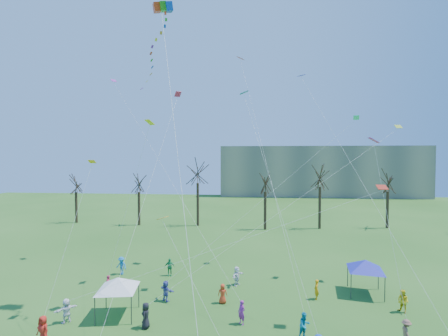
# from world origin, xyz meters

# --- Properties ---
(distant_building) EXTENTS (60.00, 14.00, 15.00)m
(distant_building) POSITION_xyz_m (22.00, 82.00, 7.50)
(distant_building) COLOR gray
(distant_building) RESTS_ON ground
(bare_tree_row) EXTENTS (70.17, 8.25, 11.45)m
(bare_tree_row) POSITION_xyz_m (2.66, 35.76, 7.15)
(bare_tree_row) COLOR black
(bare_tree_row) RESTS_ON ground
(big_box_kite) EXTENTS (3.43, 6.58, 24.24)m
(big_box_kite) POSITION_xyz_m (-5.63, 6.67, 19.60)
(big_box_kite) COLOR red
(big_box_kite) RESTS_ON ground
(canopy_tent_white) EXTENTS (3.80, 3.80, 2.89)m
(canopy_tent_white) POSITION_xyz_m (-8.43, 5.53, 2.45)
(canopy_tent_white) COLOR #3F3F44
(canopy_tent_white) RESTS_ON ground
(canopy_tent_blue) EXTENTS (3.86, 3.86, 2.95)m
(canopy_tent_blue) POSITION_xyz_m (11.11, 11.12, 2.49)
(canopy_tent_blue) COLOR #3F3F44
(canopy_tent_blue) RESTS_ON ground
(festival_crowd) EXTENTS (25.69, 14.43, 1.82)m
(festival_crowd) POSITION_xyz_m (-1.66, 6.34, 0.84)
(festival_crowd) COLOR red
(festival_crowd) RESTS_ON ground
(small_kites_aloft) EXTENTS (30.50, 18.19, 30.78)m
(small_kites_aloft) POSITION_xyz_m (1.35, 10.89, 14.13)
(small_kites_aloft) COLOR #EFAE0C
(small_kites_aloft) RESTS_ON ground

